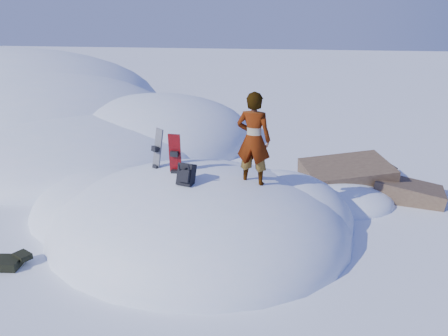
% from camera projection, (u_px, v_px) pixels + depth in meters
% --- Properties ---
extents(ground, '(120.00, 120.00, 0.00)m').
position_uv_depth(ground, '(198.00, 232.00, 10.17)').
color(ground, white).
rests_on(ground, ground).
extents(snow_mound, '(8.00, 6.00, 3.00)m').
position_uv_depth(snow_mound, '(193.00, 226.00, 10.42)').
color(snow_mound, white).
rests_on(snow_mound, ground).
extents(snow_ridge, '(21.50, 18.50, 6.40)m').
position_uv_depth(snow_ridge, '(35.00, 120.00, 21.05)').
color(snow_ridge, white).
rests_on(snow_ridge, ground).
extents(rock_outcrop, '(4.68, 4.41, 1.68)m').
position_uv_depth(rock_outcrop, '(351.00, 193.00, 12.35)').
color(rock_outcrop, brown).
rests_on(rock_outcrop, ground).
extents(snowboard_red, '(0.28, 0.18, 1.45)m').
position_uv_depth(snowboard_red, '(175.00, 165.00, 9.61)').
color(snowboard_red, '#B20910').
rests_on(snowboard_red, snow_mound).
extents(snowboard_dark, '(0.40, 0.40, 1.49)m').
position_uv_depth(snowboard_dark, '(156.00, 160.00, 10.12)').
color(snowboard_dark, black).
rests_on(snowboard_dark, snow_mound).
extents(backpack, '(0.40, 0.47, 0.55)m').
position_uv_depth(backpack, '(186.00, 175.00, 9.01)').
color(backpack, black).
rests_on(backpack, snow_mound).
extents(gear_pile, '(0.84, 0.64, 0.22)m').
position_uv_depth(gear_pile, '(7.00, 262.00, 8.71)').
color(gear_pile, black).
rests_on(gear_pile, ground).
extents(person, '(0.81, 0.60, 2.00)m').
position_uv_depth(person, '(254.00, 139.00, 9.09)').
color(person, slate).
rests_on(person, snow_mound).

